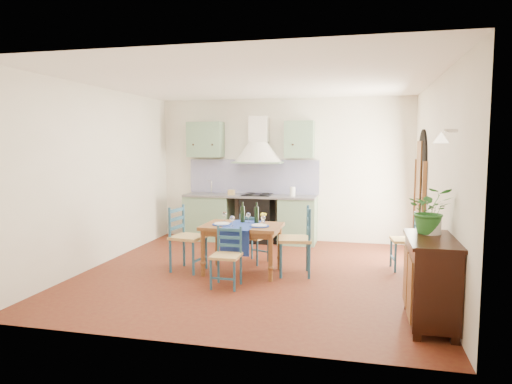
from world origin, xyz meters
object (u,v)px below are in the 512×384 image
dining_table (242,230)px  sideboard (430,278)px  potted_plant (430,210)px  chair_near (227,256)px

dining_table → sideboard: (2.43, -1.45, -0.13)m
sideboard → potted_plant: bearing=88.3°
chair_near → potted_plant: (2.48, -0.52, 0.78)m
dining_table → chair_near: dining_table is taller
dining_table → chair_near: 0.72m
chair_near → potted_plant: bearing=-12.0°
chair_near → sideboard: sideboard is taller
dining_table → potted_plant: bearing=-26.3°
potted_plant → sideboard: bearing=-91.7°
sideboard → chair_near: bearing=162.7°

